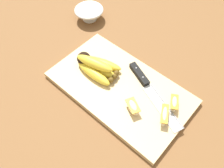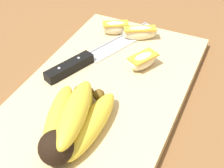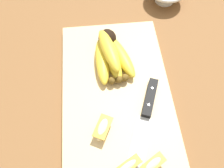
% 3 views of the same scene
% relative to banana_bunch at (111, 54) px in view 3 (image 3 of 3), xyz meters
% --- Properties ---
extents(ground_plane, '(6.00, 6.00, 0.00)m').
position_rel_banana_bunch_xyz_m(ground_plane, '(-0.10, 0.00, -0.04)').
color(ground_plane, brown).
extents(cutting_board, '(0.47, 0.27, 0.02)m').
position_rel_banana_bunch_xyz_m(cutting_board, '(-0.11, -0.00, -0.03)').
color(cutting_board, '#DBBC84').
rests_on(cutting_board, ground_plane).
extents(banana_bunch, '(0.16, 0.11, 0.06)m').
position_rel_banana_bunch_xyz_m(banana_bunch, '(0.00, 0.00, 0.00)').
color(banana_bunch, black).
rests_on(banana_bunch, cutting_board).
extents(chefs_knife, '(0.27, 0.13, 0.02)m').
position_rel_banana_bunch_xyz_m(chefs_knife, '(-0.17, -0.06, -0.02)').
color(chefs_knife, silver).
rests_on(chefs_knife, cutting_board).
extents(apple_wedge_near, '(0.07, 0.05, 0.03)m').
position_rel_banana_bunch_xyz_m(apple_wedge_near, '(-0.19, 0.04, -0.01)').
color(apple_wedge_near, beige).
rests_on(apple_wedge_near, cutting_board).
extents(apple_wedge_middle, '(0.05, 0.07, 0.03)m').
position_rel_banana_bunch_xyz_m(apple_wedge_middle, '(-0.28, -0.00, -0.01)').
color(apple_wedge_middle, beige).
rests_on(apple_wedge_middle, cutting_board).
extents(apple_wedge_far, '(0.05, 0.06, 0.03)m').
position_rel_banana_bunch_xyz_m(apple_wedge_far, '(-0.28, -0.06, -0.01)').
color(apple_wedge_far, beige).
rests_on(apple_wedge_far, cutting_board).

